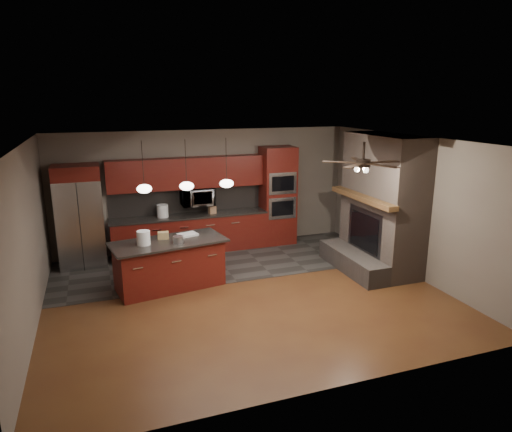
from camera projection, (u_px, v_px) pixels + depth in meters
name	position (u px, v px, depth m)	size (l,w,h in m)	color
ground	(247.00, 295.00, 8.38)	(7.00, 7.00, 0.00)	brown
ceiling	(246.00, 141.00, 7.67)	(7.00, 6.00, 0.02)	white
back_wall	(206.00, 190.00, 10.76)	(7.00, 0.02, 2.80)	#6D6357
right_wall	(411.00, 206.00, 9.16)	(0.02, 6.00, 2.80)	#6D6357
left_wall	(27.00, 242.00, 6.89)	(0.02, 6.00, 2.80)	#6D6357
slate_tile_patch	(221.00, 262.00, 10.02)	(7.00, 2.40, 0.01)	#33302E
fireplace_column	(380.00, 208.00, 9.40)	(1.30, 2.10, 2.80)	brown
back_cabinetry	(189.00, 215.00, 10.50)	(3.59, 0.64, 2.20)	#55180F
oven_tower	(278.00, 196.00, 11.08)	(0.80, 0.63, 2.38)	#55180F
microwave	(197.00, 197.00, 10.47)	(0.73, 0.41, 0.50)	silver
refrigerator	(80.00, 216.00, 9.58)	(0.94, 0.75, 2.17)	silver
kitchen_island	(170.00, 264.00, 8.60)	(2.22, 1.29, 0.92)	#55180F
white_bucket	(143.00, 238.00, 8.24)	(0.24, 0.24, 0.26)	white
paint_can	(178.00, 239.00, 8.37)	(0.19, 0.19, 0.13)	#B7B7BC
paint_tray	(187.00, 235.00, 8.82)	(0.37, 0.26, 0.04)	silver
cardboard_box	(163.00, 235.00, 8.62)	(0.20, 0.15, 0.13)	#A18553
counter_bucket	(163.00, 211.00, 10.23)	(0.25, 0.25, 0.29)	white
counter_box	(212.00, 210.00, 10.56)	(0.16, 0.12, 0.17)	#9C7250
pendant_left	(144.00, 189.00, 7.99)	(0.26, 0.26, 0.92)	black
pendant_center	(187.00, 186.00, 8.23)	(0.26, 0.26, 0.92)	black
pendant_right	(227.00, 183.00, 8.47)	(0.26, 0.26, 0.92)	black
ceiling_fan	(363.00, 163.00, 7.61)	(1.27, 1.33, 0.41)	black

